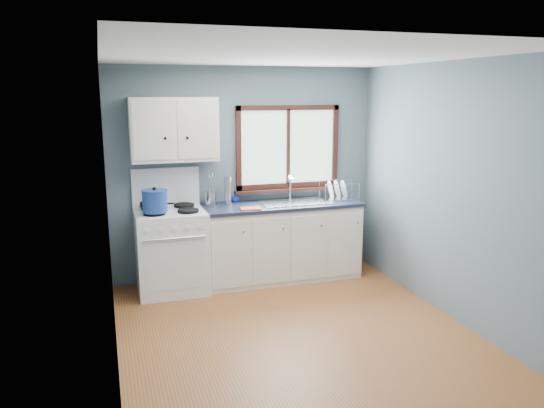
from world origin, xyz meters
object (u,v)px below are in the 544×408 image
object	(u,v)px
stockpot	(155,201)
thermos	(228,191)
sink	(296,207)
utensil_crock	(211,198)
dish_rack	(338,194)
skillet	(152,204)
gas_range	(171,248)
base_cabinets	(281,245)

from	to	relation	value
stockpot	thermos	world-z (taller)	thermos
sink	utensil_crock	world-z (taller)	utensil_crock
sink	dish_rack	bearing A→B (deg)	5.05
sink	thermos	xyz separation A→B (m)	(-0.80, 0.11, 0.23)
skillet	dish_rack	bearing A→B (deg)	9.65
gas_range	sink	bearing A→B (deg)	0.71
thermos	dish_rack	bearing A→B (deg)	-2.69
sink	utensil_crock	xyz separation A→B (m)	(-0.99, 0.17, 0.15)
gas_range	dish_rack	size ratio (longest dim) A/B	2.79
base_cabinets	skillet	size ratio (longest dim) A/B	4.70
sink	dish_rack	xyz separation A→B (m)	(0.57, 0.05, 0.12)
utensil_crock	thermos	bearing A→B (deg)	-16.62
sink	skillet	xyz separation A→B (m)	(-1.66, 0.12, 0.13)
gas_range	dish_rack	world-z (taller)	gas_range
thermos	dish_rack	distance (m)	1.37
base_cabinets	dish_rack	xyz separation A→B (m)	(0.75, 0.05, 0.57)
sink	stockpot	world-z (taller)	stockpot
thermos	skillet	bearing A→B (deg)	179.93
skillet	stockpot	world-z (taller)	stockpot
thermos	dish_rack	size ratio (longest dim) A/B	0.68
gas_range	base_cabinets	distance (m)	1.31
utensil_crock	skillet	bearing A→B (deg)	-175.28
skillet	stockpot	size ratio (longest dim) A/B	1.14
gas_range	stockpot	size ratio (longest dim) A/B	3.94
gas_range	sink	size ratio (longest dim) A/B	1.62
gas_range	thermos	size ratio (longest dim) A/B	4.11
sink	skillet	size ratio (longest dim) A/B	2.14
skillet	thermos	xyz separation A→B (m)	(0.87, -0.00, 0.10)
stockpot	utensil_crock	bearing A→B (deg)	28.23
gas_range	stockpot	world-z (taller)	gas_range
gas_range	utensil_crock	bearing A→B (deg)	20.87
base_cabinets	skillet	bearing A→B (deg)	175.55
gas_range	thermos	world-z (taller)	gas_range
skillet	stockpot	distance (m)	0.32
base_cabinets	sink	world-z (taller)	sink
skillet	dish_rack	size ratio (longest dim) A/B	0.81
sink	thermos	size ratio (longest dim) A/B	2.54
thermos	dish_rack	xyz separation A→B (m)	(1.37, -0.06, -0.11)
skillet	base_cabinets	bearing A→B (deg)	6.87
sink	stockpot	distance (m)	1.68
sink	stockpot	bearing A→B (deg)	-173.53
stockpot	dish_rack	distance (m)	2.24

